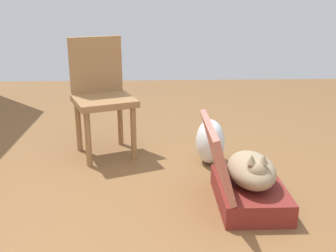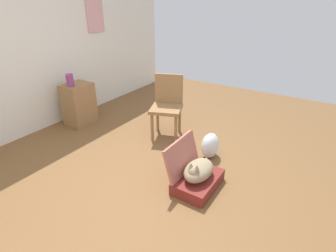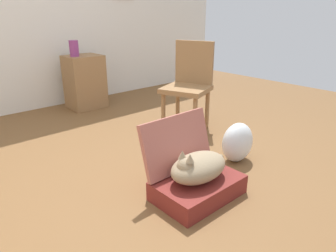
# 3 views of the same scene
# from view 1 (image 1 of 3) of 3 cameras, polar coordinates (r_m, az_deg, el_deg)

# --- Properties ---
(ground_plane) EXTENTS (7.68, 7.68, 0.00)m
(ground_plane) POSITION_cam_1_polar(r_m,az_deg,el_deg) (2.43, -1.80, -12.06)
(ground_plane) COLOR brown
(ground_plane) RESTS_ON ground
(suitcase_base) EXTENTS (0.59, 0.40, 0.14)m
(suitcase_base) POSITION_cam_1_polar(r_m,az_deg,el_deg) (2.53, 11.65, -9.38)
(suitcase_base) COLOR maroon
(suitcase_base) RESTS_ON ground
(suitcase_lid) EXTENTS (0.59, 0.14, 0.39)m
(suitcase_lid) POSITION_cam_1_polar(r_m,az_deg,el_deg) (2.38, 7.08, -3.99)
(suitcase_lid) COLOR #B26356
(suitcase_lid) RESTS_ON suitcase_base
(cat) EXTENTS (0.52, 0.28, 0.24)m
(cat) POSITION_cam_1_polar(r_m,az_deg,el_deg) (2.46, 11.93, -6.12)
(cat) COLOR #998466
(cat) RESTS_ON suitcase_base
(plastic_bag_white) EXTENTS (0.31, 0.22, 0.34)m
(plastic_bag_white) POSITION_cam_1_polar(r_m,az_deg,el_deg) (3.04, 6.13, -2.21)
(plastic_bag_white) COLOR silver
(plastic_bag_white) RESTS_ON ground
(chair) EXTENTS (0.57, 0.57, 0.92)m
(chair) POSITION_cam_1_polar(r_m,az_deg,el_deg) (3.19, -9.43, 4.79)
(chair) COLOR olive
(chair) RESTS_ON ground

